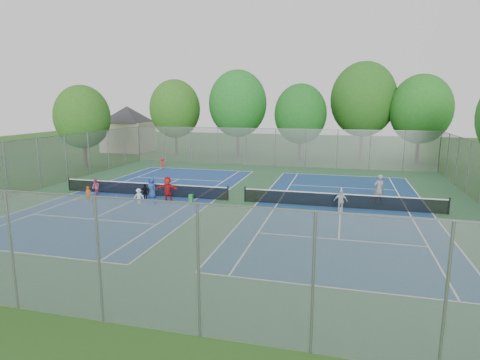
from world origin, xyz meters
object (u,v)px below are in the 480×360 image
net_left (144,189)px  net_right (341,201)px  ball_crate (152,202)px  instructor (379,189)px  ball_hopper (191,198)px

net_left → net_right: same height
ball_crate → net_right: bearing=11.1°
ball_crate → instructor: bearing=15.3°
net_left → instructor: instructor is taller
ball_hopper → instructor: 12.67m
net_left → instructor: size_ratio=6.39×
net_left → ball_hopper: (4.05, -1.01, -0.19)m
instructor → net_left: bearing=-17.9°
net_left → net_right: bearing=0.0°
ball_hopper → instructor: bearing=12.0°
net_left → ball_hopper: size_ratio=24.59×
net_left → instructor: 16.52m
net_left → ball_crate: (1.82, -2.38, -0.29)m
net_right → ball_hopper: (-9.95, -1.01, -0.19)m
net_left → ball_crate: 3.01m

